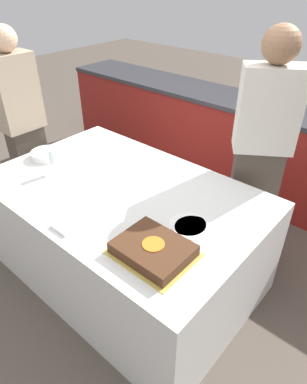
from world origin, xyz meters
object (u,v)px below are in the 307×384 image
object	(u,v)px
cake	(153,249)
person_cutting_cake	(260,152)
person_seated_left	(24,129)
wine_glass	(52,158)
plate_stack	(46,154)

from	to	relation	value
cake	person_cutting_cake	world-z (taller)	person_cutting_cake
person_seated_left	cake	bearing A→B (deg)	-100.60
wine_glass	person_cutting_cake	world-z (taller)	person_cutting_cake
cake	person_seated_left	bearing A→B (deg)	169.40
cake	wine_glass	bearing A→B (deg)	171.73
wine_glass	person_cutting_cake	bearing A→B (deg)	42.78
person_cutting_cake	person_seated_left	bearing A→B (deg)	-8.14
cake	wine_glass	world-z (taller)	wine_glass
cake	person_seated_left	xyz separation A→B (m)	(-1.68, 0.31, 0.07)
cake	plate_stack	bearing A→B (deg)	169.19
plate_stack	person_cutting_cake	bearing A→B (deg)	34.23
plate_stack	person_cutting_cake	world-z (taller)	person_cutting_cake
cake	wine_glass	size ratio (longest dim) A/B	2.28
plate_stack	wine_glass	size ratio (longest dim) A/B	1.24
person_cutting_cake	cake	bearing A→B (deg)	56.09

